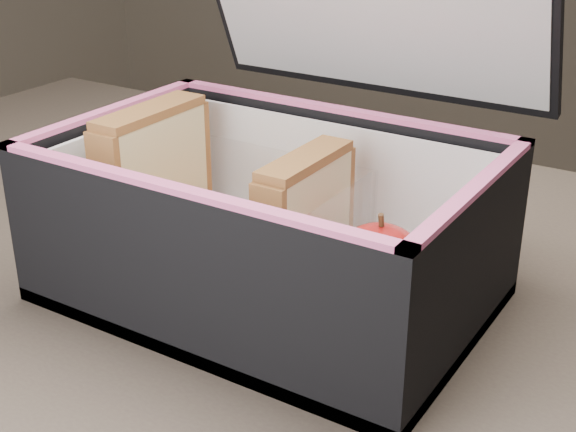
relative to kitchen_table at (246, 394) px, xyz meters
name	(u,v)px	position (x,y,z in m)	size (l,w,h in m)	color
kitchen_table	(246,394)	(0.00, 0.00, 0.00)	(1.20, 0.80, 0.75)	brown
lunch_bag	(273,211)	(0.02, 0.02, 0.16)	(0.31, 0.29, 0.30)	black
plastic_tub	(226,221)	(-0.02, 0.01, 0.14)	(0.19, 0.13, 0.08)	white
sandwich_left	(154,177)	(-0.09, 0.01, 0.16)	(0.03, 0.10, 0.11)	beige
sandwich_right	(305,223)	(0.05, 0.01, 0.16)	(0.03, 0.09, 0.10)	beige
carrot_sticks	(227,241)	(-0.03, 0.02, 0.12)	(0.05, 0.16, 0.03)	#FF5B00
paper_napkin	(375,303)	(0.10, 0.02, 0.11)	(0.07, 0.08, 0.01)	white
red_apple	(379,266)	(0.11, 0.01, 0.14)	(0.07, 0.07, 0.07)	#7D0C02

